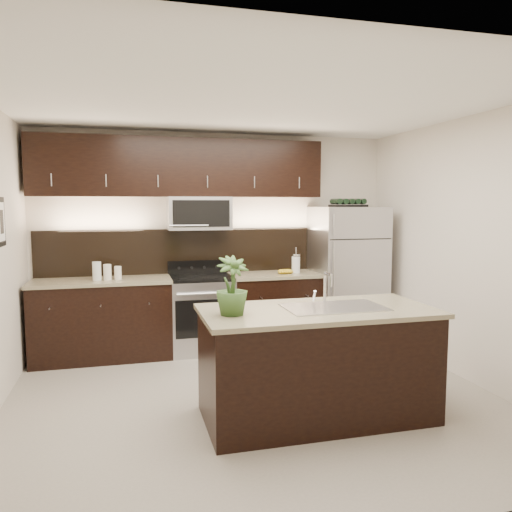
# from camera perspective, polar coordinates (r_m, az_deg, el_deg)

# --- Properties ---
(ground) EXTENTS (4.50, 4.50, 0.00)m
(ground) POSITION_cam_1_polar(r_m,az_deg,el_deg) (4.81, -0.01, -16.19)
(ground) COLOR gray
(ground) RESTS_ON ground
(room_walls) EXTENTS (4.52, 4.02, 2.71)m
(room_walls) POSITION_cam_1_polar(r_m,az_deg,el_deg) (4.39, -1.29, 4.41)
(room_walls) COLOR beige
(room_walls) RESTS_ON ground
(counter_run) EXTENTS (3.51, 0.65, 0.94)m
(counter_run) POSITION_cam_1_polar(r_m,az_deg,el_deg) (6.19, -8.14, -6.64)
(counter_run) COLOR black
(counter_run) RESTS_ON ground
(upper_fixtures) EXTENTS (3.49, 0.40, 1.66)m
(upper_fixtures) POSITION_cam_1_polar(r_m,az_deg,el_deg) (6.19, -8.29, 8.92)
(upper_fixtures) COLOR black
(upper_fixtures) RESTS_ON counter_run
(island) EXTENTS (1.96, 0.96, 0.94)m
(island) POSITION_cam_1_polar(r_m,az_deg,el_deg) (4.36, 6.97, -12.02)
(island) COLOR black
(island) RESTS_ON ground
(sink_faucet) EXTENTS (0.84, 0.50, 0.28)m
(sink_faucet) POSITION_cam_1_polar(r_m,az_deg,el_deg) (4.30, 8.87, -5.62)
(sink_faucet) COLOR silver
(sink_faucet) RESTS_ON island
(refrigerator) EXTENTS (0.86, 0.77, 1.78)m
(refrigerator) POSITION_cam_1_polar(r_m,az_deg,el_deg) (6.63, 10.32, -2.16)
(refrigerator) COLOR #B2B2B7
(refrigerator) RESTS_ON ground
(wine_rack) EXTENTS (0.44, 0.27, 0.10)m
(wine_rack) POSITION_cam_1_polar(r_m,az_deg,el_deg) (6.56, 10.48, 5.96)
(wine_rack) COLOR black
(wine_rack) RESTS_ON refrigerator
(plant) EXTENTS (0.32, 0.32, 0.47)m
(plant) POSITION_cam_1_polar(r_m,az_deg,el_deg) (3.94, -2.76, -3.42)
(plant) COLOR #2F4D1F
(plant) RESTS_ON island
(canisters) EXTENTS (0.32, 0.11, 0.22)m
(canisters) POSITION_cam_1_polar(r_m,az_deg,el_deg) (6.01, -16.89, -1.73)
(canisters) COLOR silver
(canisters) RESTS_ON counter_run
(french_press) EXTENTS (0.11, 0.11, 0.32)m
(french_press) POSITION_cam_1_polar(r_m,az_deg,el_deg) (6.35, 4.58, -0.88)
(french_press) COLOR silver
(french_press) RESTS_ON counter_run
(bananas) EXTENTS (0.21, 0.16, 0.06)m
(bananas) POSITION_cam_1_polar(r_m,az_deg,el_deg) (6.27, 2.82, -1.77)
(bananas) COLOR gold
(bananas) RESTS_ON counter_run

